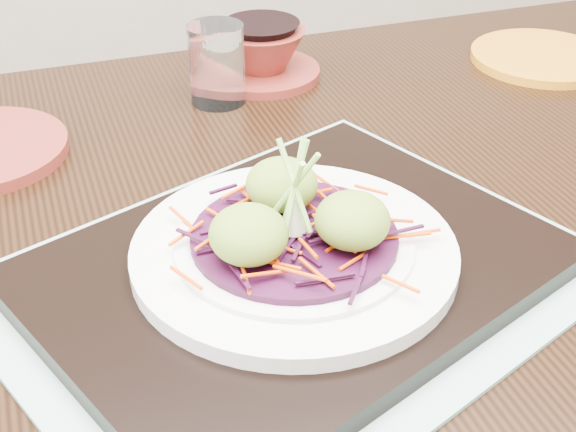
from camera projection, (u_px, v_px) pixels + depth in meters
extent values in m
cube|color=black|center=(309.00, 251.00, 0.69)|extent=(1.40, 1.01, 0.04)
cube|color=black|center=(551.00, 254.00, 1.39)|extent=(0.07, 0.07, 0.78)
cube|color=#88AFA2|center=(294.00, 279.00, 0.62)|extent=(0.55, 0.51, 0.00)
cube|color=black|center=(294.00, 268.00, 0.62)|extent=(0.47, 0.43, 0.02)
cylinder|color=silver|center=(294.00, 252.00, 0.61)|extent=(0.25, 0.25, 0.01)
cylinder|color=silver|center=(294.00, 243.00, 0.60)|extent=(0.18, 0.18, 0.01)
cylinder|color=#340A28|center=(294.00, 237.00, 0.60)|extent=(0.16, 0.16, 0.01)
ellipsoid|color=olive|center=(249.00, 235.00, 0.56)|extent=(0.06, 0.06, 0.04)
ellipsoid|color=olive|center=(352.00, 221.00, 0.58)|extent=(0.06, 0.06, 0.04)
ellipsoid|color=olive|center=(282.00, 185.00, 0.62)|extent=(0.06, 0.06, 0.04)
cylinder|color=white|center=(217.00, 64.00, 0.87)|extent=(0.08, 0.08, 0.09)
cylinder|color=maroon|center=(262.00, 72.00, 0.95)|extent=(0.18, 0.18, 0.01)
cylinder|color=#BA6E14|center=(542.00, 57.00, 0.99)|extent=(0.20, 0.20, 0.01)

